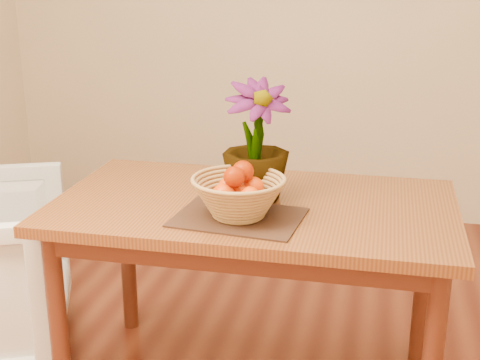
# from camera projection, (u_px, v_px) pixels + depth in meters

# --- Properties ---
(table) EXTENTS (1.40, 0.80, 0.75)m
(table) POSITION_uv_depth(u_px,v_px,m) (254.00, 225.00, 2.37)
(table) COLOR brown
(table) RESTS_ON floor
(placemat) EXTENTS (0.44, 0.35, 0.01)m
(placemat) POSITION_uv_depth(u_px,v_px,m) (239.00, 217.00, 2.19)
(placemat) COLOR #311912
(placemat) RESTS_ON table
(wicker_basket) EXTENTS (0.31, 0.31, 0.13)m
(wicker_basket) POSITION_uv_depth(u_px,v_px,m) (239.00, 198.00, 2.17)
(wicker_basket) COLOR #A47344
(wicker_basket) RESTS_ON placemat
(orange_pile) EXTENTS (0.16, 0.16, 0.13)m
(orange_pile) POSITION_uv_depth(u_px,v_px,m) (239.00, 183.00, 2.15)
(orange_pile) COLOR #F03903
(orange_pile) RESTS_ON wicker_basket
(potted_plant) EXTENTS (0.32, 0.32, 0.42)m
(potted_plant) POSITION_uv_depth(u_px,v_px,m) (256.00, 141.00, 2.31)
(potted_plant) COLOR #124013
(potted_plant) RESTS_ON table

